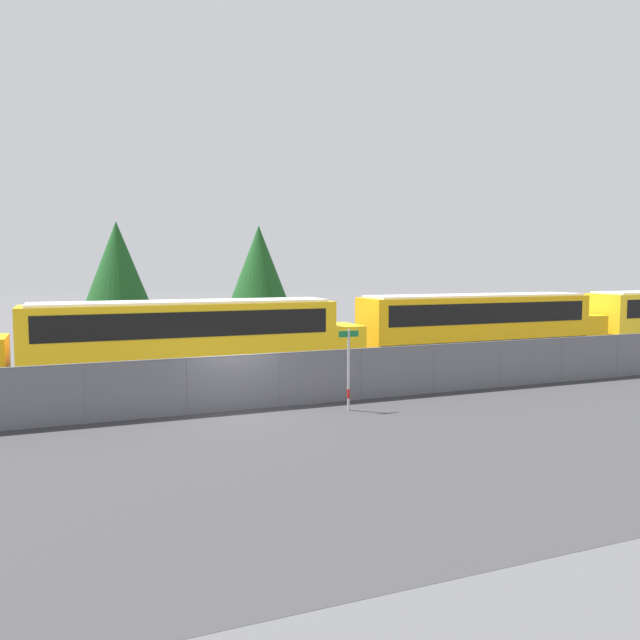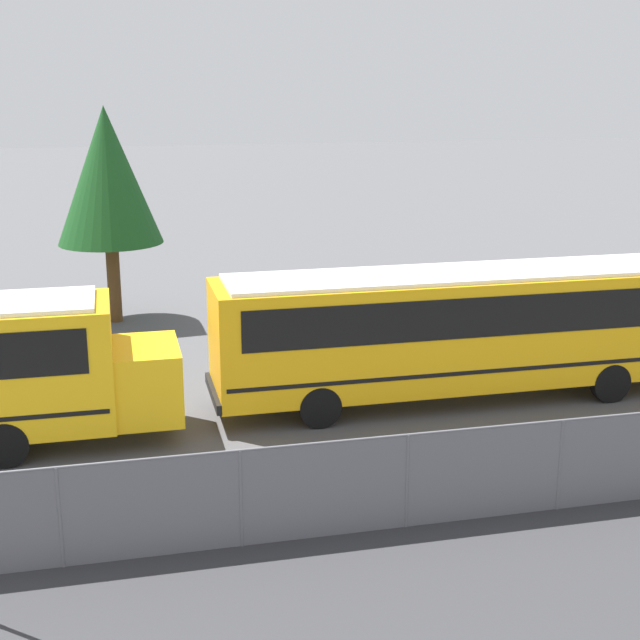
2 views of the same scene
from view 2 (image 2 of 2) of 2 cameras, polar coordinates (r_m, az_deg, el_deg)
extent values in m
cylinder|color=slate|center=(15.68, -16.31, -12.06)|extent=(0.07, 0.07, 1.80)
cylinder|color=slate|center=(15.76, -5.09, -11.33)|extent=(0.07, 0.07, 1.80)
cylinder|color=slate|center=(16.39, 5.57, -10.24)|extent=(0.07, 0.07, 1.80)
cylinder|color=slate|center=(17.54, 15.07, -8.97)|extent=(0.07, 0.07, 1.80)
cube|color=yellow|center=(20.62, -10.99, -3.78)|extent=(1.46, 2.27, 1.64)
cylinder|color=black|center=(22.07, -18.97, -5.33)|extent=(1.01, 0.28, 1.01)
cylinder|color=black|center=(20.01, -19.54, -7.51)|extent=(1.01, 0.28, 1.01)
cube|color=#EDA80F|center=(22.62, 8.69, -0.54)|extent=(12.19, 2.47, 2.73)
cube|color=black|center=(22.47, 8.75, 0.94)|extent=(11.22, 2.51, 0.98)
cube|color=black|center=(22.84, 8.62, -2.38)|extent=(11.95, 2.50, 0.10)
cube|color=black|center=(21.54, -6.85, -4.66)|extent=(0.12, 2.47, 0.24)
cube|color=silver|center=(22.29, 8.83, 2.96)|extent=(11.58, 2.22, 0.10)
cylinder|color=black|center=(25.56, 15.54, -2.28)|extent=(1.01, 0.28, 1.01)
cylinder|color=black|center=(23.73, 18.09, -3.83)|extent=(1.01, 0.28, 1.01)
cylinder|color=black|center=(22.98, -1.29, -3.67)|extent=(1.01, 0.28, 1.01)
cylinder|color=black|center=(20.93, -0.01, -5.58)|extent=(1.01, 0.28, 1.01)
cylinder|color=#51381E|center=(30.65, -13.05, 2.36)|extent=(0.44, 0.44, 2.68)
cone|color=#194C1E|center=(30.09, -13.45, 8.99)|extent=(3.42, 3.42, 4.45)
camera|label=1|loc=(12.39, -126.34, -24.89)|focal=35.00mm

